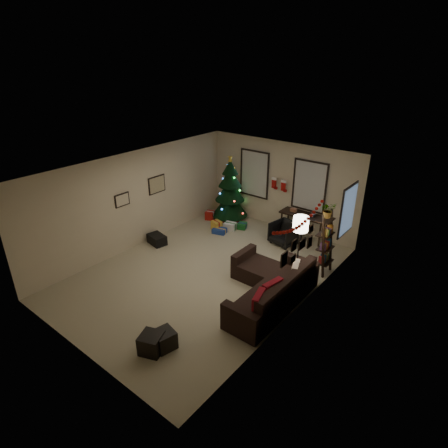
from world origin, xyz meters
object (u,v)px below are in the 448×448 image
Objects in this scene: christmas_tree at (230,192)px; sofa at (271,288)px; desk_chair at (285,233)px; desk at (304,217)px; bookshelf at (326,244)px.

christmas_tree is 0.82× the size of sofa.
desk_chair is (2.35, -0.49, -0.57)m from christmas_tree.
bookshelf is (1.31, -1.39, 0.13)m from desk.
christmas_tree is 4.62m from sofa.
bookshelf is (0.45, 1.76, 0.52)m from sofa.
christmas_tree is 1.53× the size of desk.
bookshelf is (3.91, -1.23, -0.09)m from christmas_tree.
desk is at bearing 80.13° from desk_chair.
bookshelf reaches higher than desk.
desk is at bearing 133.18° from bookshelf.
sofa is at bearing -55.61° from desk_chair.
bookshelf reaches higher than sofa.
desk reaches higher than desk_chair.
christmas_tree is at bearing -176.46° from desk.
desk is 0.86× the size of bookshelf.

